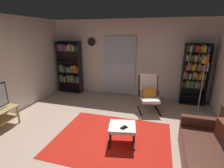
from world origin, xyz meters
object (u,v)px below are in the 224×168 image
cell_phone (124,128)px  wall_clock (91,42)px  lounge_armchair (149,92)px  tv_remote (123,127)px  bookshelf_near_tv (70,67)px  bookshelf_near_sofa (195,70)px  leather_sofa (222,165)px  floor_lamp_by_shelf (205,66)px  ottoman (122,129)px

cell_phone → wall_clock: size_ratio=0.48×
cell_phone → lounge_armchair: bearing=111.7°
tv_remote → wall_clock: size_ratio=0.50×
bookshelf_near_tv → bookshelf_near_sofa: bearing=-0.3°
lounge_armchair → wall_clock: wall_clock is taller
bookshelf_near_tv → lounge_armchair: (2.95, -0.87, -0.42)m
leather_sofa → wall_clock: (-3.35, 3.31, 1.53)m
floor_lamp_by_shelf → wall_clock: size_ratio=5.60×
leather_sofa → floor_lamp_by_shelf: (0.16, 2.54, 0.98)m
cell_phone → floor_lamp_by_shelf: 2.83m
lounge_armchair → leather_sofa: bearing=-61.7°
leather_sofa → lounge_armchair: size_ratio=1.93×
ottoman → wall_clock: wall_clock is taller
leather_sofa → wall_clock: size_ratio=6.79×
tv_remote → ottoman: bearing=140.1°
floor_lamp_by_shelf → bookshelf_near_tv: bearing=172.1°
ottoman → floor_lamp_by_shelf: bearing=48.6°
bookshelf_near_sofa → cell_phone: bookshelf_near_sofa is taller
bookshelf_near_tv → tv_remote: bearing=-45.7°
leather_sofa → lounge_armchair: lounge_armchair is taller
ottoman → tv_remote: tv_remote is taller
leather_sofa → ottoman: 1.69m
ottoman → cell_phone: size_ratio=4.28×
bookshelf_near_sofa → tv_remote: bookshelf_near_sofa is taller
bookshelf_near_tv → tv_remote: bookshelf_near_tv is taller
ottoman → tv_remote: bearing=-66.6°
lounge_armchair → tv_remote: size_ratio=7.10×
leather_sofa → wall_clock: bearing=135.4°
bookshelf_near_tv → cell_phone: 3.79m
lounge_armchair → ottoman: 1.77m
wall_clock → leather_sofa: bearing=-44.6°
lounge_armchair → floor_lamp_by_shelf: 1.60m
bookshelf_near_tv → tv_remote: 3.76m
bookshelf_near_tv → cell_phone: bookshelf_near_tv is taller
bookshelf_near_tv → cell_phone: size_ratio=13.45×
floor_lamp_by_shelf → tv_remote: bearing=-130.0°
wall_clock → cell_phone: bearing=-57.5°
ottoman → bookshelf_near_tv: bearing=134.7°
cell_phone → wall_clock: wall_clock is taller
bookshelf_near_tv → lounge_armchair: bookshelf_near_tv is taller
leather_sofa → tv_remote: leather_sofa is taller
ottoman → wall_clock: 3.60m
bookshelf_near_tv → wall_clock: bearing=11.4°
bookshelf_near_tv → cell_phone: bearing=-45.5°
bookshelf_near_sofa → lounge_armchair: 1.62m
bookshelf_near_sofa → wall_clock: (-3.39, 0.18, 0.78)m
lounge_armchair → tv_remote: lounge_armchair is taller
floor_lamp_by_shelf → wall_clock: 3.63m
cell_phone → floor_lamp_by_shelf: floor_lamp_by_shelf is taller
wall_clock → tv_remote: bearing=-57.8°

